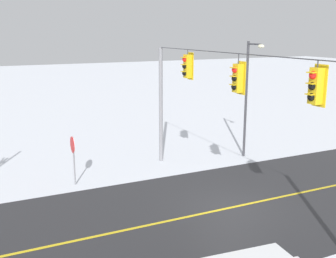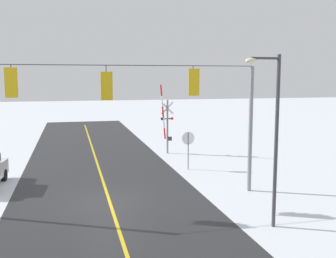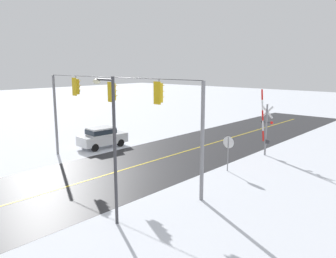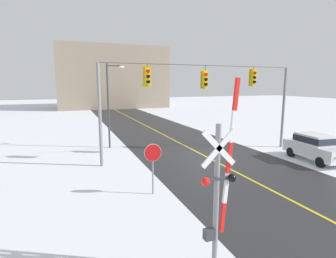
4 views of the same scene
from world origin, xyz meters
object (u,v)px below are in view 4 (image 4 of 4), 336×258
stop_sign (153,158)px  railroad_crossing (219,188)px  parked_car_white (315,146)px  streetlamp_near (111,98)px

stop_sign → railroad_crossing: (0.04, -5.44, 0.63)m
railroad_crossing → stop_sign: bearing=90.4°
railroad_crossing → parked_car_white: bearing=30.8°
stop_sign → parked_car_white: 11.67m
stop_sign → railroad_crossing: bearing=-89.6°
stop_sign → railroad_crossing: railroad_crossing is taller
railroad_crossing → streetlamp_near: 15.44m
parked_car_white → railroad_crossing: bearing=-149.2°
stop_sign → railroad_crossing: 5.47m
streetlamp_near → stop_sign: bearing=-88.7°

